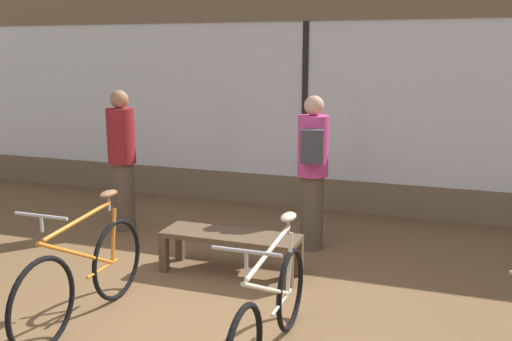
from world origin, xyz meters
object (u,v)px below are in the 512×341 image
(bicycle_right, at_px, (271,311))
(display_bench, at_px, (231,241))
(bicycle_left, at_px, (84,275))
(customer_by_window, at_px, (313,168))
(customer_near_rack, at_px, (122,157))

(bicycle_right, bearing_deg, display_bench, 121.75)
(bicycle_left, height_order, customer_by_window, customer_by_window)
(customer_by_window, bearing_deg, bicycle_left, -119.39)
(bicycle_left, distance_m, display_bench, 1.56)
(bicycle_left, distance_m, customer_near_rack, 2.56)
(customer_by_window, bearing_deg, bicycle_right, -82.82)
(bicycle_right, relative_size, customer_by_window, 1.00)
(bicycle_right, xyz_separation_m, customer_by_window, (-0.31, 2.43, 0.56))
(bicycle_right, height_order, customer_near_rack, customer_near_rack)
(display_bench, height_order, customer_near_rack, customer_near_rack)
(bicycle_left, relative_size, customer_by_window, 1.00)
(display_bench, bearing_deg, bicycle_left, -118.56)
(bicycle_left, xyz_separation_m, customer_by_window, (1.33, 2.36, 0.53))
(customer_near_rack, bearing_deg, bicycle_right, -41.03)
(display_bench, relative_size, customer_near_rack, 0.80)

